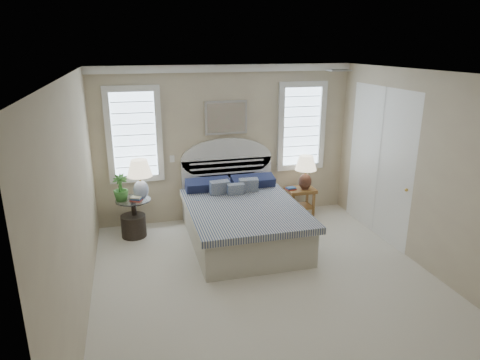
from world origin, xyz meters
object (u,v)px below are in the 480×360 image
object	(u,v)px
lamp_left	(140,175)
lamp_right	(306,169)
bed	(241,217)
floor_pot	(134,226)
nightstand_right	(300,196)
side_table_left	(134,214)

from	to	relation	value
lamp_left	lamp_right	bearing A→B (deg)	0.54
bed	floor_pot	distance (m)	1.78
bed	nightstand_right	xyz separation A→B (m)	(1.30, 0.69, 0.00)
floor_pot	lamp_left	distance (m)	0.86
side_table_left	floor_pot	xyz separation A→B (m)	(-0.02, -0.03, -0.20)
bed	floor_pot	xyz separation A→B (m)	(-1.67, 0.57, -0.20)
bed	floor_pot	world-z (taller)	bed
side_table_left	bed	bearing A→B (deg)	-19.74
floor_pot	lamp_right	bearing A→B (deg)	1.53
floor_pot	lamp_left	size ratio (longest dim) A/B	0.61
bed	side_table_left	world-z (taller)	bed
lamp_right	bed	bearing A→B (deg)	-154.56
lamp_right	lamp_left	bearing A→B (deg)	-179.46
lamp_left	side_table_left	bearing A→B (deg)	-168.63
lamp_left	floor_pot	bearing A→B (deg)	-161.23
nightstand_right	lamp_left	distance (m)	2.89
bed	nightstand_right	bearing A→B (deg)	28.03
side_table_left	nightstand_right	xyz separation A→B (m)	(2.95, 0.10, -0.00)
nightstand_right	floor_pot	bearing A→B (deg)	-177.56
side_table_left	floor_pot	world-z (taller)	side_table_left
side_table_left	floor_pot	bearing A→B (deg)	-131.07
bed	side_table_left	size ratio (longest dim) A/B	3.61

